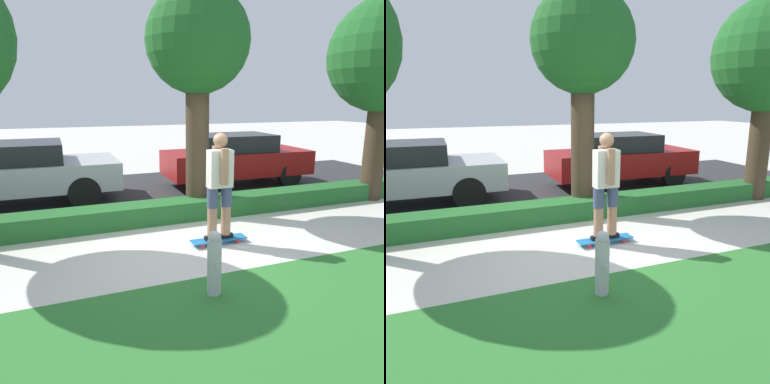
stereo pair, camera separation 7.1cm
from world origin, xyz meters
The scene contains 11 objects.
ground_plane centered at (0.00, 0.00, 0.00)m, with size 60.00×60.00×0.00m, color beige.
grass_lawn_strip centered at (0.00, -3.00, 0.01)m, with size 17.59×4.00×0.01m.
street_asphalt centered at (0.00, 4.20, 0.00)m, with size 17.59×5.00×0.01m.
hedge_row centered at (0.00, 1.60, 0.20)m, with size 17.59×0.60×0.40m.
skateboard centered at (0.47, 0.07, 0.08)m, with size 0.98×0.24×0.09m.
skater_person centered at (0.47, 0.07, 1.06)m, with size 0.51×0.46×1.80m.
tree_mid centered at (0.80, 1.87, 3.40)m, with size 2.08×2.08×4.58m.
tree_far centered at (5.30, 1.46, 3.33)m, with size 2.60×2.60×4.70m.
parked_car_front centered at (-2.93, 4.05, 0.79)m, with size 4.72×2.07×1.46m.
parked_car_middle centered at (2.85, 4.01, 0.79)m, with size 4.14×1.83×1.47m.
fire_hydrant centered at (-0.32, -1.47, 0.43)m, with size 0.18×0.29×0.85m.
Camera 2 is at (-2.21, -5.36, 2.41)m, focal length 35.00 mm.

